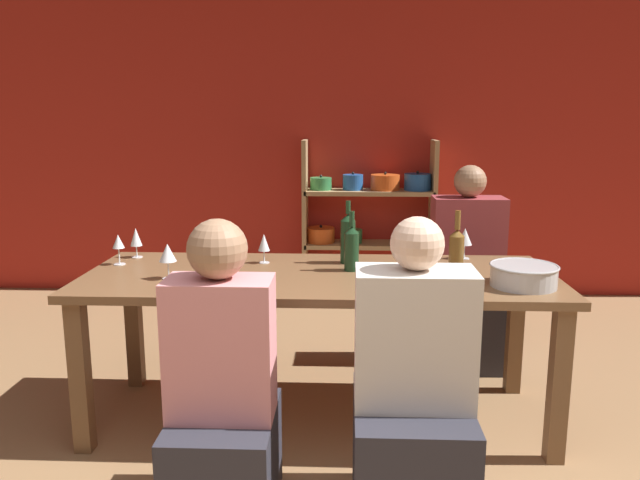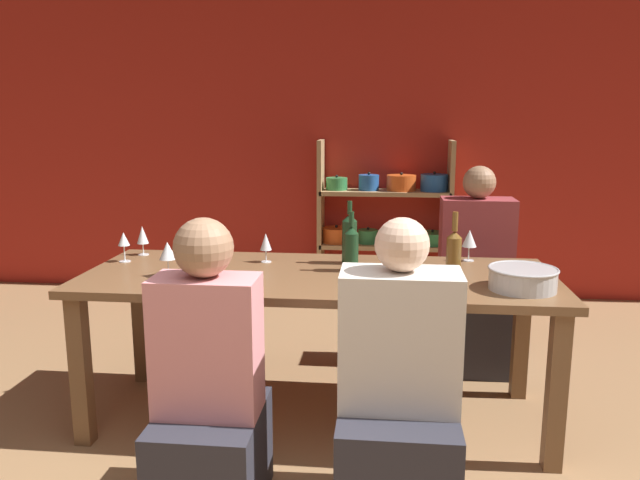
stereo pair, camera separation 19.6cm
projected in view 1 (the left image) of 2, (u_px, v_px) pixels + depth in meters
The scene contains 17 objects.
wall_back_red at pixel (326, 139), 5.35m from camera, with size 8.80×0.06×2.70m.
shelf_unit at pixel (368, 229), 5.28m from camera, with size 1.11×0.30×1.35m.
dining_table at pixel (319, 291), 3.12m from camera, with size 2.33×0.90×0.78m.
mixing_bowl at pixel (524, 275), 2.86m from camera, with size 0.31×0.31×0.10m.
wine_bottle_green at pixel (456, 255), 2.88m from camera, with size 0.07×0.07×0.35m.
wine_bottle_dark at pixel (348, 238), 3.30m from camera, with size 0.08×0.08×0.33m.
wine_bottle_amber at pixel (352, 247), 3.14m from camera, with size 0.07×0.07×0.30m.
wine_glass_red_a at pixel (465, 237), 3.40m from camera, with size 0.08×0.08×0.17m.
wine_glass_white_a at pixel (118, 243), 3.27m from camera, with size 0.06×0.06×0.16m.
wine_glass_red_b at pixel (136, 238), 3.43m from camera, with size 0.06×0.06×0.17m.
wine_glass_red_c at pixel (410, 254), 2.99m from camera, with size 0.08×0.08×0.17m.
wine_glass_white_b at pixel (168, 254), 2.98m from camera, with size 0.08×0.08×0.17m.
wine_glass_empty_a at pixel (264, 243), 3.30m from camera, with size 0.06×0.06×0.16m.
cell_phone at pixel (368, 276), 3.04m from camera, with size 0.11×0.16×0.01m.
person_near_a at pixel (223, 410), 2.40m from camera, with size 0.40×0.50×1.18m.
person_far_a at pixel (465, 292), 3.94m from camera, with size 0.44×0.55×1.25m.
person_near_b at pixel (412, 414), 2.38m from camera, with size 0.44×0.55×1.19m.
Camera 1 is at (0.18, -1.58, 1.55)m, focal length 35.00 mm.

